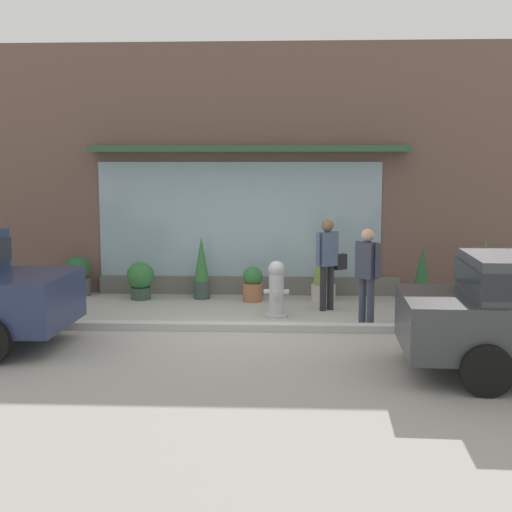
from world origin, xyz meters
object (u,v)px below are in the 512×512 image
at_px(potted_plant_near_hydrant, 202,269).
at_px(potted_plant_trailing_edge, 324,266).
at_px(potted_plant_window_right, 78,276).
at_px(potted_plant_doorstep, 422,276).
at_px(fire_hydrant, 276,289).
at_px(potted_plant_window_center, 484,271).
at_px(pedestrian_passerby, 367,269).
at_px(potted_plant_window_left, 253,284).
at_px(pedestrian_with_handbag, 328,258).
at_px(potted_plant_by_entrance, 141,279).

bearing_deg(potted_plant_near_hydrant, potted_plant_trailing_edge, -2.16).
bearing_deg(potted_plant_window_right, potted_plant_doorstep, -3.74).
bearing_deg(fire_hydrant, potted_plant_window_right, 155.06).
xyz_separation_m(potted_plant_window_center, potted_plant_near_hydrant, (-5.43, 0.01, 0.00)).
bearing_deg(potted_plant_window_center, pedestrian_passerby, -138.18).
height_order(potted_plant_window_right, potted_plant_window_left, potted_plant_window_right).
relative_size(pedestrian_passerby, potted_plant_near_hydrant, 1.30).
xyz_separation_m(potted_plant_window_right, potted_plant_trailing_edge, (4.89, -0.33, 0.29)).
xyz_separation_m(fire_hydrant, potted_plant_window_center, (3.94, 1.61, 0.08)).
bearing_deg(pedestrian_with_handbag, potted_plant_window_right, 127.68).
height_order(pedestrian_with_handbag, potted_plant_window_center, pedestrian_with_handbag).
height_order(potted_plant_by_entrance, potted_plant_near_hydrant, potted_plant_near_hydrant).
height_order(potted_plant_by_entrance, potted_plant_window_left, potted_plant_by_entrance).
bearing_deg(potted_plant_near_hydrant, potted_plant_window_left, -12.64).
height_order(fire_hydrant, pedestrian_passerby, pedestrian_passerby).
bearing_deg(fire_hydrant, pedestrian_with_handbag, 35.28).
bearing_deg(fire_hydrant, potted_plant_trailing_edge, 60.32).
xyz_separation_m(fire_hydrant, potted_plant_doorstep, (2.72, 1.42, 0.02)).
xyz_separation_m(fire_hydrant, potted_plant_near_hydrant, (-1.49, 1.62, 0.09)).
bearing_deg(potted_plant_by_entrance, fire_hydrant, -29.43).
bearing_deg(potted_plant_trailing_edge, potted_plant_doorstep, -3.38).
distance_m(fire_hydrant, potted_plant_window_center, 4.26).
bearing_deg(potted_plant_near_hydrant, potted_plant_by_entrance, -174.29).
xyz_separation_m(potted_plant_doorstep, potted_plant_trailing_edge, (-1.85, 0.11, 0.16)).
height_order(potted_plant_doorstep, potted_plant_window_left, potted_plant_doorstep).
relative_size(pedestrian_with_handbag, potted_plant_by_entrance, 2.25).
bearing_deg(potted_plant_window_right, potted_plant_near_hydrant, -5.49).
distance_m(pedestrian_with_handbag, potted_plant_doorstep, 2.02).
xyz_separation_m(pedestrian_passerby, potted_plant_by_entrance, (-4.14, 2.10, -0.54)).
height_order(potted_plant_by_entrance, potted_plant_trailing_edge, potted_plant_trailing_edge).
bearing_deg(potted_plant_window_center, potted_plant_near_hydrant, 179.87).
distance_m(fire_hydrant, potted_plant_window_left, 1.49).
height_order(fire_hydrant, potted_plant_by_entrance, fire_hydrant).
bearing_deg(potted_plant_window_right, potted_plant_by_entrance, -15.01).
bearing_deg(potted_plant_trailing_edge, potted_plant_window_right, 176.12).
height_order(pedestrian_passerby, potted_plant_by_entrance, pedestrian_passerby).
height_order(potted_plant_window_right, potted_plant_doorstep, potted_plant_doorstep).
bearing_deg(potted_plant_window_left, potted_plant_doorstep, 0.50).
bearing_deg(pedestrian_passerby, potted_plant_window_center, 90.27).
relative_size(fire_hydrant, pedestrian_passerby, 0.62).
bearing_deg(pedestrian_passerby, potted_plant_near_hydrant, -168.45).
bearing_deg(potted_plant_doorstep, potted_plant_window_center, 8.70).
bearing_deg(potted_plant_near_hydrant, potted_plant_window_right, 174.51).
height_order(pedestrian_passerby, potted_plant_doorstep, pedestrian_passerby).
bearing_deg(fire_hydrant, potted_plant_window_center, 22.24).
bearing_deg(potted_plant_near_hydrant, pedestrian_with_handbag, -22.14).
relative_size(potted_plant_doorstep, potted_plant_trailing_edge, 0.77).
bearing_deg(potted_plant_window_left, potted_plant_trailing_edge, 5.79).
distance_m(potted_plant_window_center, potted_plant_trailing_edge, 3.07).
distance_m(potted_plant_window_right, potted_plant_trailing_edge, 4.91).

